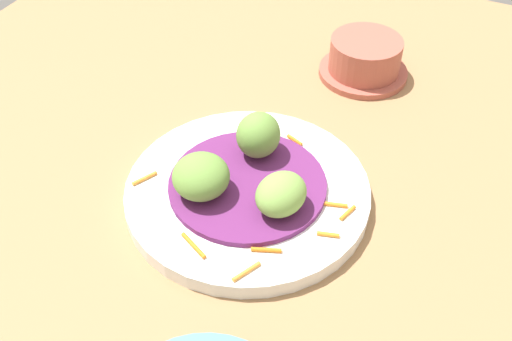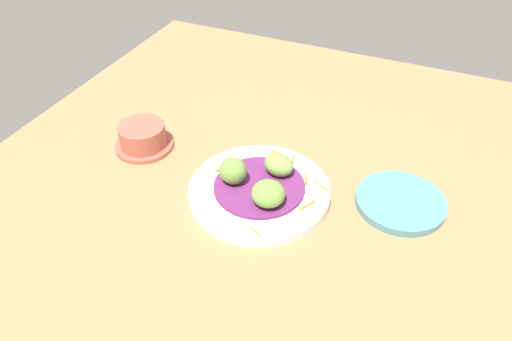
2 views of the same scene
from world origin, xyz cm
name	(u,v)px [view 2 (image 2 of 2)]	position (x,y,z in cm)	size (l,w,h in cm)	color
table_surface	(279,184)	(0.00, 0.00, 1.00)	(110.00, 110.00, 2.00)	#936D47
main_plate	(259,191)	(5.08, -1.82, 2.85)	(24.49, 24.49, 1.71)	white
cabbage_bed	(259,186)	(5.08, -1.82, 4.01)	(15.75, 15.75, 0.61)	#60235B
carrot_garnish	(284,181)	(1.90, 1.54, 3.91)	(21.39, 20.02, 0.40)	orange
guac_scoop_left	(268,194)	(8.52, 1.20, 6.35)	(5.52, 5.56, 4.06)	olive
guac_scoop_center	(277,164)	(0.75, -0.35, 6.17)	(5.35, 4.47, 3.70)	#759E47
guac_scoop_right	(233,171)	(5.98, -6.31, 6.69)	(4.83, 4.48, 4.75)	olive
side_plate_small	(400,202)	(-2.20, 21.11, 2.68)	(15.15, 15.15, 1.35)	teal
terracotta_bowl	(143,137)	(1.25, -27.95, 4.34)	(11.22, 11.22, 5.04)	#A85142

